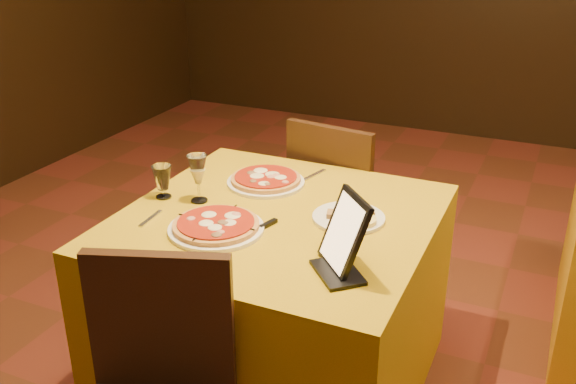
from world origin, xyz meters
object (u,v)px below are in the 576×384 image
at_px(main_table, 278,303).
at_px(wine_glass, 198,178).
at_px(pizza_near, 216,227).
at_px(pizza_far, 266,180).
at_px(tablet, 344,232).
at_px(chair_main_far, 346,206).
at_px(water_glass, 163,182).

distance_m(main_table, wine_glass, 0.57).
relative_size(pizza_near, pizza_far, 1.06).
xyz_separation_m(pizza_near, pizza_far, (-0.02, 0.44, -0.00)).
relative_size(pizza_near, tablet, 1.37).
distance_m(main_table, pizza_near, 0.46).
xyz_separation_m(chair_main_far, wine_glass, (-0.33, -0.79, 0.39)).
distance_m(chair_main_far, pizza_far, 0.64).
bearing_deg(tablet, main_table, -168.54).
xyz_separation_m(chair_main_far, pizza_near, (-0.14, -0.98, 0.31)).
height_order(chair_main_far, pizza_far, chair_main_far).
height_order(main_table, pizza_far, pizza_far).
bearing_deg(water_glass, main_table, 4.27).
bearing_deg(water_glass, chair_main_far, 60.14).
bearing_deg(chair_main_far, main_table, 98.30).
height_order(main_table, pizza_near, pizza_near).
distance_m(pizza_near, water_glass, 0.37).
height_order(pizza_far, water_glass, water_glass).
height_order(pizza_far, wine_glass, wine_glass).
distance_m(water_glass, tablet, 0.84).
distance_m(chair_main_far, tablet, 1.16).
relative_size(chair_main_far, tablet, 3.73).
bearing_deg(pizza_far, main_table, -55.70).
relative_size(chair_main_far, pizza_near, 2.73).
bearing_deg(pizza_near, tablet, -6.11).
relative_size(main_table, wine_glass, 5.79).
relative_size(chair_main_far, wine_glass, 4.79).
distance_m(chair_main_far, pizza_near, 1.04).
bearing_deg(chair_main_far, water_glass, 68.44).
height_order(chair_main_far, water_glass, chair_main_far).
bearing_deg(tablet, pizza_near, -138.55).
distance_m(chair_main_far, wine_glass, 0.94).
distance_m(pizza_near, tablet, 0.50).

